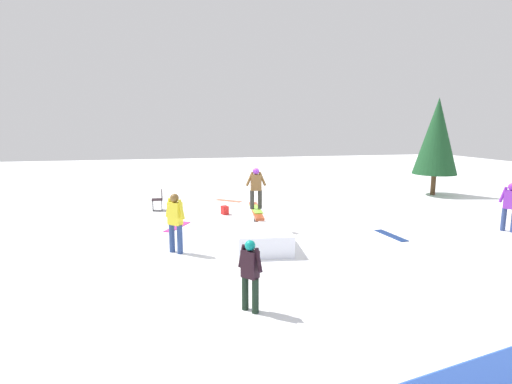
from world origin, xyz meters
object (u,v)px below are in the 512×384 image
(rail_feature, at_px, (256,212))
(pine_tree_near, at_px, (437,136))
(main_rider_on_rail, at_px, (256,189))
(loose_snowboard_navy, at_px, (391,235))
(folding_chair, at_px, (158,201))
(loose_snowboard_coral, at_px, (229,201))
(backpack_on_snow, at_px, (225,210))
(bystander_purple, at_px, (510,205))
(bystander_yellow, at_px, (175,220))
(loose_snowboard_magenta, at_px, (177,227))
(bystander_black, at_px, (250,272))

(rail_feature, height_order, pine_tree_near, pine_tree_near)
(main_rider_on_rail, xyz_separation_m, pine_tree_near, (4.71, -10.30, 1.55))
(loose_snowboard_navy, relative_size, folding_chair, 1.61)
(loose_snowboard_coral, height_order, backpack_on_snow, backpack_on_snow)
(bystander_purple, distance_m, backpack_on_snow, 10.03)
(rail_feature, distance_m, loose_snowboard_navy, 4.45)
(main_rider_on_rail, xyz_separation_m, backpack_on_snow, (2.54, 0.71, -1.23))
(rail_feature, height_order, backpack_on_snow, rail_feature)
(main_rider_on_rail, height_order, folding_chair, main_rider_on_rail)
(main_rider_on_rail, xyz_separation_m, bystander_yellow, (-1.96, 2.72, -0.46))
(rail_feature, relative_size, loose_snowboard_navy, 1.88)
(pine_tree_near, bearing_deg, main_rider_on_rail, 114.60)
(loose_snowboard_navy, bearing_deg, loose_snowboard_coral, 25.63)
(bystander_purple, bearing_deg, loose_snowboard_magenta, 42.65)
(bystander_yellow, relative_size, pine_tree_near, 0.34)
(loose_snowboard_magenta, distance_m, backpack_on_snow, 2.51)
(backpack_on_snow, bearing_deg, bystander_black, 157.15)
(bystander_black, bearing_deg, main_rider_on_rail, -53.91)
(bystander_yellow, xyz_separation_m, loose_snowboard_magenta, (2.87, -0.11, -0.93))
(pine_tree_near, bearing_deg, bystander_black, 132.08)
(bystander_yellow, bearing_deg, bystander_black, -27.85)
(main_rider_on_rail, bearing_deg, rail_feature, 0.00)
(rail_feature, distance_m, folding_chair, 5.11)
(main_rider_on_rail, bearing_deg, loose_snowboard_coral, 4.85)
(main_rider_on_rail, xyz_separation_m, bystander_purple, (-2.09, -8.16, -0.49))
(loose_snowboard_navy, xyz_separation_m, folding_chair, (5.63, 7.35, 0.40))
(rail_feature, height_order, main_rider_on_rail, main_rider_on_rail)
(loose_snowboard_magenta, distance_m, pine_tree_near, 13.77)
(bystander_purple, xyz_separation_m, loose_snowboard_navy, (0.37, 4.10, -0.90))
(bystander_purple, bearing_deg, folding_chair, 30.56)
(rail_feature, bearing_deg, bystander_black, 173.52)
(loose_snowboard_coral, height_order, loose_snowboard_magenta, same)
(rail_feature, xyz_separation_m, bystander_black, (-5.88, 1.43, 0.19))
(loose_snowboard_magenta, relative_size, folding_chair, 1.66)
(rail_feature, height_order, bystander_purple, bystander_purple)
(loose_snowboard_magenta, height_order, backpack_on_snow, backpack_on_snow)
(rail_feature, xyz_separation_m, bystander_purple, (-2.09, -8.16, 0.32))
(main_rider_on_rail, relative_size, bystander_black, 1.01)
(loose_snowboard_coral, bearing_deg, rail_feature, 131.52)
(loose_snowboard_coral, xyz_separation_m, pine_tree_near, (-0.61, -10.43, 2.94))
(bystander_yellow, relative_size, bystander_black, 1.19)
(bystander_purple, bearing_deg, loose_snowboard_coral, 16.40)
(main_rider_on_rail, height_order, loose_snowboard_magenta, main_rider_on_rail)
(main_rider_on_rail, relative_size, loose_snowboard_magenta, 0.97)
(bystander_purple, distance_m, loose_snowboard_magenta, 11.22)
(loose_snowboard_coral, xyz_separation_m, backpack_on_snow, (-2.78, 0.58, 0.16))
(folding_chair, xyz_separation_m, pine_tree_near, (0.81, -13.58, 2.54))
(loose_snowboard_coral, xyz_separation_m, folding_chair, (-1.42, 3.16, 0.40))
(backpack_on_snow, bearing_deg, loose_snowboard_coral, -29.66)
(loose_snowboard_magenta, bearing_deg, folding_chair, 42.52)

